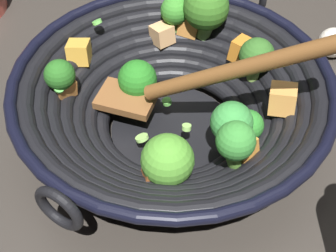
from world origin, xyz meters
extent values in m
plane|color=#332D28|center=(0.00, 0.00, 0.00)|extent=(4.00, 4.00, 0.00)
cylinder|color=black|center=(0.00, 0.00, 0.01)|extent=(0.15, 0.15, 0.01)
torus|color=black|center=(0.00, 0.00, 0.02)|extent=(0.20, 0.20, 0.02)
torus|color=black|center=(0.00, 0.00, 0.03)|extent=(0.23, 0.23, 0.02)
torus|color=black|center=(0.00, 0.00, 0.04)|extent=(0.25, 0.25, 0.02)
torus|color=black|center=(0.00, 0.00, 0.05)|extent=(0.28, 0.28, 0.02)
torus|color=black|center=(0.00, 0.00, 0.06)|extent=(0.31, 0.31, 0.02)
torus|color=black|center=(0.00, 0.00, 0.07)|extent=(0.33, 0.33, 0.02)
torus|color=black|center=(0.00, 0.00, 0.08)|extent=(0.36, 0.36, 0.02)
torus|color=black|center=(0.00, 0.00, 0.09)|extent=(0.38, 0.38, 0.01)
torus|color=black|center=(0.19, -0.07, 0.09)|extent=(0.03, 0.05, 0.05)
cylinder|color=#8BB951|center=(-0.07, 0.09, 0.06)|extent=(0.02, 0.02, 0.02)
sphere|color=#2F6022|center=(-0.07, 0.09, 0.09)|extent=(0.04, 0.04, 0.04)
cylinder|color=#638F44|center=(-0.13, -0.02, 0.07)|extent=(0.02, 0.02, 0.02)
sphere|color=#388229|center=(-0.13, -0.02, 0.09)|extent=(0.04, 0.04, 0.04)
cylinder|color=#89B451|center=(0.03, 0.07, 0.04)|extent=(0.02, 0.02, 0.02)
sphere|color=#388C3D|center=(0.03, 0.07, 0.07)|extent=(0.05, 0.05, 0.05)
cylinder|color=#8CB74B|center=(-0.03, -0.05, 0.03)|extent=(0.03, 0.03, 0.02)
sphere|color=#24721F|center=(-0.03, -0.05, 0.05)|extent=(0.05, 0.05, 0.05)
cylinder|color=olive|center=(0.02, 0.09, 0.03)|extent=(0.02, 0.02, 0.02)
sphere|color=#2C802A|center=(0.02, 0.09, 0.06)|extent=(0.04, 0.04, 0.04)
cylinder|color=#87C04F|center=(0.01, -0.13, 0.07)|extent=(0.02, 0.02, 0.02)
sphere|color=#26611E|center=(0.01, -0.13, 0.09)|extent=(0.04, 0.04, 0.04)
cylinder|color=#6C9D43|center=(0.09, 0.01, 0.03)|extent=(0.03, 0.03, 0.01)
sphere|color=#4F932F|center=(0.09, 0.01, 0.06)|extent=(0.06, 0.06, 0.06)
cylinder|color=#64A03B|center=(0.08, 0.08, 0.06)|extent=(0.02, 0.03, 0.03)
sphere|color=#358333|center=(0.08, 0.08, 0.09)|extent=(0.04, 0.04, 0.04)
cylinder|color=#6A994C|center=(-0.13, 0.02, 0.07)|extent=(0.03, 0.03, 0.03)
sphere|color=#32671F|center=(-0.13, 0.02, 0.10)|extent=(0.06, 0.06, 0.06)
cube|color=orange|center=(0.06, 0.09, 0.06)|extent=(0.03, 0.04, 0.03)
cube|color=#E58B42|center=(0.01, -0.13, 0.07)|extent=(0.04, 0.04, 0.03)
cube|color=orange|center=(-0.10, 0.08, 0.07)|extent=(0.04, 0.04, 0.03)
cube|color=#E79C4B|center=(-0.01, 0.13, 0.08)|extent=(0.04, 0.03, 0.04)
cube|color=#E7AB70|center=(-0.12, -0.03, 0.06)|extent=(0.04, 0.04, 0.03)
cube|color=#D78A40|center=(-0.14, 0.00, 0.07)|extent=(0.03, 0.03, 0.03)
cube|color=gold|center=(-0.05, -0.13, 0.07)|extent=(0.03, 0.03, 0.03)
cube|color=#C5672D|center=(0.10, 0.00, 0.05)|extent=(0.03, 0.04, 0.03)
cylinder|color=#99D166|center=(0.03, 0.02, 0.04)|extent=(0.01, 0.01, 0.01)
cylinder|color=#99D166|center=(0.04, -0.03, 0.03)|extent=(0.02, 0.02, 0.01)
cylinder|color=#6BC651|center=(-0.01, -0.01, 0.04)|extent=(0.02, 0.02, 0.01)
cylinder|color=#56B247|center=(0.02, -0.13, 0.08)|extent=(0.02, 0.02, 0.01)
cylinder|color=#99D166|center=(0.06, 0.01, 0.03)|extent=(0.01, 0.01, 0.01)
cylinder|color=#6BC651|center=(0.01, -0.05, 0.04)|extent=(0.02, 0.02, 0.01)
cylinder|color=#6BC651|center=(-0.08, 0.11, 0.07)|extent=(0.02, 0.02, 0.01)
cylinder|color=#6BC651|center=(-0.08, -0.11, 0.10)|extent=(0.02, 0.02, 0.01)
cube|color=brown|center=(-0.01, -0.06, 0.04)|extent=(0.06, 0.08, 0.01)
cylinder|color=brown|center=(0.01, 0.07, 0.13)|extent=(0.05, 0.21, 0.14)
sphere|color=silver|center=(-0.20, 0.20, 0.02)|extent=(0.04, 0.04, 0.04)
camera|label=1|loc=(0.42, 0.07, 0.48)|focal=53.87mm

